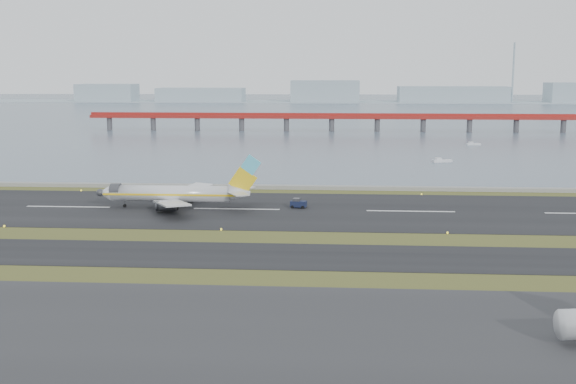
% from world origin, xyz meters
% --- Properties ---
extents(ground, '(1000.00, 1000.00, 0.00)m').
position_xyz_m(ground, '(0.00, 0.00, 0.00)').
color(ground, '#374318').
rests_on(ground, ground).
extents(apron_strip, '(1000.00, 50.00, 0.10)m').
position_xyz_m(apron_strip, '(0.00, -55.00, 0.05)').
color(apron_strip, '#29292B').
rests_on(apron_strip, ground).
extents(taxiway_strip, '(1000.00, 18.00, 0.10)m').
position_xyz_m(taxiway_strip, '(0.00, -12.00, 0.05)').
color(taxiway_strip, black).
rests_on(taxiway_strip, ground).
extents(runway_strip, '(1000.00, 45.00, 0.10)m').
position_xyz_m(runway_strip, '(0.00, 30.00, 0.05)').
color(runway_strip, black).
rests_on(runway_strip, ground).
extents(seawall, '(1000.00, 2.50, 1.00)m').
position_xyz_m(seawall, '(0.00, 60.00, 0.50)').
color(seawall, gray).
rests_on(seawall, ground).
extents(bay_water, '(1400.00, 800.00, 1.30)m').
position_xyz_m(bay_water, '(0.00, 460.00, 0.00)').
color(bay_water, '#4C5E6D').
rests_on(bay_water, ground).
extents(red_pier, '(260.00, 5.00, 10.20)m').
position_xyz_m(red_pier, '(20.00, 250.00, 7.28)').
color(red_pier, maroon).
rests_on(red_pier, ground).
extents(far_shoreline, '(1400.00, 80.00, 60.50)m').
position_xyz_m(far_shoreline, '(13.62, 620.00, 6.07)').
color(far_shoreline, '#9BADB7').
rests_on(far_shoreline, ground).
extents(airliner, '(38.52, 32.89, 12.80)m').
position_xyz_m(airliner, '(-14.06, 30.37, 3.46)').
color(airliner, silver).
rests_on(airliner, ground).
extents(pushback_tug, '(3.95, 2.70, 2.34)m').
position_xyz_m(pushback_tug, '(14.15, 32.48, 1.14)').
color(pushback_tug, '#131A36').
rests_on(pushback_tug, ground).
extents(workboat_near, '(7.20, 4.10, 1.67)m').
position_xyz_m(workboat_near, '(59.77, 121.83, 0.53)').
color(workboat_near, silver).
rests_on(workboat_near, ground).
extents(workboat_far, '(6.22, 2.91, 1.45)m').
position_xyz_m(workboat_far, '(81.81, 182.70, 0.46)').
color(workboat_far, silver).
rests_on(workboat_far, ground).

